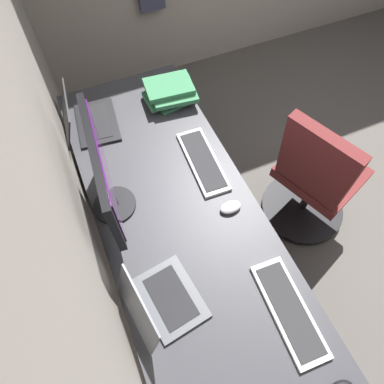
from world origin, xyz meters
TOP-DOWN VIEW (x-y plane):
  - wall_back at (0.00, 2.04)m, footprint 4.47×0.10m
  - desk at (0.05, 1.60)m, footprint 2.08×0.73m
  - drawer_pedestal at (0.55, 1.63)m, footprint 0.40×0.51m
  - monitor_primary at (0.25, 1.86)m, footprint 0.57×0.20m
  - laptop_leftmost at (-0.26, 1.83)m, footprint 0.33×0.31m
  - laptop_left at (0.80, 1.86)m, footprint 0.36×0.31m
  - keyboard_main at (-0.49, 1.37)m, footprint 0.43×0.16m
  - keyboard_spare at (0.32, 1.38)m, footprint 0.43×0.16m
  - mouse_spare at (0.02, 1.37)m, footprint 0.06×0.10m
  - book_stack_near at (0.81, 1.36)m, footprint 0.25×0.30m
  - office_chair at (0.11, 0.74)m, footprint 0.56×0.61m

SIDE VIEW (x-z plane):
  - drawer_pedestal at x=0.55m, z-range 0.00..0.69m
  - office_chair at x=0.11m, z-range -0.03..0.94m
  - desk at x=0.05m, z-range 0.30..1.03m
  - keyboard_main at x=-0.49m, z-range 0.73..0.75m
  - keyboard_spare at x=0.32m, z-range 0.73..0.75m
  - mouse_spare at x=0.02m, z-range 0.73..0.76m
  - laptop_left at x=0.80m, z-range 0.67..0.89m
  - laptop_leftmost at x=-0.26m, z-range 0.67..0.89m
  - book_stack_near at x=0.81m, z-range 0.73..0.84m
  - monitor_primary at x=0.25m, z-range 0.76..1.21m
  - wall_back at x=0.00m, z-range 0.00..2.60m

